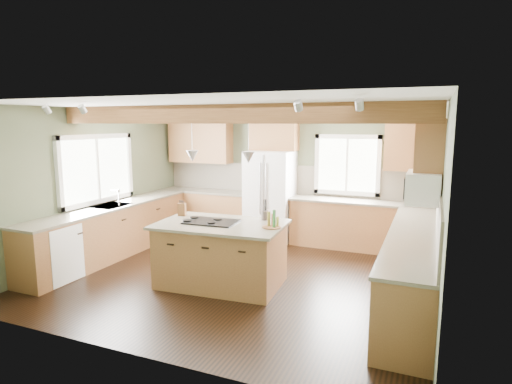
% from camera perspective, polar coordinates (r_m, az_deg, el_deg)
% --- Properties ---
extents(floor, '(5.60, 5.60, 0.00)m').
position_cam_1_polar(floor, '(6.78, -2.20, -11.09)').
color(floor, black).
rests_on(floor, ground).
extents(ceiling, '(5.60, 5.60, 0.00)m').
position_cam_1_polar(ceiling, '(6.36, -2.35, 11.45)').
color(ceiling, silver).
rests_on(ceiling, wall_back).
extents(wall_back, '(5.60, 0.00, 5.60)m').
position_cam_1_polar(wall_back, '(8.75, 4.62, 2.29)').
color(wall_back, '#48523A').
rests_on(wall_back, ground).
extents(wall_left, '(0.00, 5.00, 5.00)m').
position_cam_1_polar(wall_left, '(8.02, -20.74, 1.09)').
color(wall_left, '#48523A').
rests_on(wall_left, ground).
extents(wall_right, '(0.00, 5.00, 5.00)m').
position_cam_1_polar(wall_right, '(5.86, 23.43, -1.89)').
color(wall_right, '#48523A').
rests_on(wall_right, ground).
extents(ceiling_beam, '(5.55, 0.26, 0.26)m').
position_cam_1_polar(ceiling_beam, '(5.99, -4.02, 10.33)').
color(ceiling_beam, '#542F18').
rests_on(ceiling_beam, ceiling).
extents(soffit_trim, '(5.55, 0.20, 0.10)m').
position_cam_1_polar(soffit_trim, '(8.60, 4.52, 10.45)').
color(soffit_trim, '#542F18').
rests_on(soffit_trim, ceiling).
extents(backsplash_back, '(5.58, 0.03, 0.58)m').
position_cam_1_polar(backsplash_back, '(8.75, 4.59, 1.70)').
color(backsplash_back, brown).
rests_on(backsplash_back, wall_back).
extents(backsplash_right, '(0.03, 3.70, 0.58)m').
position_cam_1_polar(backsplash_right, '(5.93, 23.22, -2.65)').
color(backsplash_right, brown).
rests_on(backsplash_right, wall_right).
extents(base_cab_back_left, '(2.02, 0.60, 0.88)m').
position_cam_1_polar(base_cab_back_left, '(9.33, -6.55, -2.66)').
color(base_cab_back_left, brown).
rests_on(base_cab_back_left, floor).
extents(counter_back_left, '(2.06, 0.64, 0.04)m').
position_cam_1_polar(counter_back_left, '(9.25, -6.60, 0.13)').
color(counter_back_left, '#433B31').
rests_on(counter_back_left, base_cab_back_left).
extents(base_cab_back_right, '(2.62, 0.60, 0.88)m').
position_cam_1_polar(base_cab_back_right, '(8.28, 13.77, -4.40)').
color(base_cab_back_right, brown).
rests_on(base_cab_back_right, floor).
extents(counter_back_right, '(2.66, 0.64, 0.04)m').
position_cam_1_polar(counter_back_right, '(8.18, 13.90, -1.27)').
color(counter_back_right, '#433B31').
rests_on(counter_back_right, base_cab_back_right).
extents(base_cab_left, '(0.60, 3.70, 0.88)m').
position_cam_1_polar(base_cab_left, '(8.02, -18.58, -5.06)').
color(base_cab_left, brown).
rests_on(base_cab_left, floor).
extents(counter_left, '(0.64, 3.74, 0.04)m').
position_cam_1_polar(counter_left, '(7.92, -18.75, -1.84)').
color(counter_left, '#433B31').
rests_on(counter_left, base_cab_left).
extents(base_cab_right, '(0.60, 3.70, 0.88)m').
position_cam_1_polar(base_cab_right, '(6.13, 20.06, -9.55)').
color(base_cab_right, brown).
rests_on(base_cab_right, floor).
extents(counter_right, '(0.64, 3.74, 0.04)m').
position_cam_1_polar(counter_right, '(6.00, 20.30, -5.38)').
color(counter_right, '#433B31').
rests_on(counter_right, base_cab_right).
extents(upper_cab_back_left, '(1.40, 0.35, 0.90)m').
position_cam_1_polar(upper_cab_back_left, '(9.35, -7.42, 6.69)').
color(upper_cab_back_left, brown).
rests_on(upper_cab_back_left, wall_back).
extents(upper_cab_over_fridge, '(0.96, 0.35, 0.70)m').
position_cam_1_polar(upper_cab_over_fridge, '(8.62, 2.42, 7.88)').
color(upper_cab_over_fridge, brown).
rests_on(upper_cab_over_fridge, wall_back).
extents(upper_cab_right, '(0.35, 2.20, 0.90)m').
position_cam_1_polar(upper_cab_right, '(6.68, 22.20, 5.09)').
color(upper_cab_right, brown).
rests_on(upper_cab_right, wall_right).
extents(upper_cab_back_corner, '(0.90, 0.35, 0.90)m').
position_cam_1_polar(upper_cab_back_corner, '(8.11, 20.01, 5.83)').
color(upper_cab_back_corner, brown).
rests_on(upper_cab_back_corner, wall_back).
extents(window_left, '(0.04, 1.60, 1.05)m').
position_cam_1_polar(window_left, '(8.01, -20.50, 2.90)').
color(window_left, white).
rests_on(window_left, wall_left).
extents(window_back, '(1.10, 0.04, 1.00)m').
position_cam_1_polar(window_back, '(8.42, 12.08, 3.56)').
color(window_back, white).
rests_on(window_back, wall_back).
extents(sink, '(0.50, 0.65, 0.03)m').
position_cam_1_polar(sink, '(7.92, -18.75, -1.80)').
color(sink, '#262628').
rests_on(sink, counter_left).
extents(faucet, '(0.02, 0.02, 0.28)m').
position_cam_1_polar(faucet, '(7.78, -17.81, -0.86)').
color(faucet, '#B2B2B7').
rests_on(faucet, sink).
extents(dishwasher, '(0.60, 0.60, 0.84)m').
position_cam_1_polar(dishwasher, '(7.13, -25.43, -7.35)').
color(dishwasher, white).
rests_on(dishwasher, floor).
extents(oven, '(0.60, 0.72, 0.84)m').
position_cam_1_polar(oven, '(4.91, 19.18, -14.36)').
color(oven, white).
rests_on(oven, floor).
extents(microwave, '(0.40, 0.70, 0.38)m').
position_cam_1_polar(microwave, '(5.77, 21.41, 0.59)').
color(microwave, white).
rests_on(microwave, wall_right).
extents(pendant_left, '(0.18, 0.18, 0.16)m').
position_cam_1_polar(pendant_left, '(6.24, -8.49, 4.78)').
color(pendant_left, '#B2B2B7').
rests_on(pendant_left, ceiling).
extents(pendant_right, '(0.18, 0.18, 0.16)m').
position_cam_1_polar(pendant_right, '(5.90, -1.01, 4.63)').
color(pendant_right, '#B2B2B7').
rests_on(pendant_right, ceiling).
extents(refrigerator, '(0.90, 0.74, 1.80)m').
position_cam_1_polar(refrigerator, '(8.55, 1.89, -0.55)').
color(refrigerator, white).
rests_on(refrigerator, floor).
extents(island, '(1.79, 1.17, 0.88)m').
position_cam_1_polar(island, '(6.33, -4.67, -8.39)').
color(island, brown).
rests_on(island, floor).
extents(island_top, '(1.91, 1.29, 0.04)m').
position_cam_1_polar(island_top, '(6.21, -4.73, -4.34)').
color(island_top, '#433B31').
rests_on(island_top, island).
extents(cooktop, '(0.78, 0.55, 0.02)m').
position_cam_1_polar(cooktop, '(6.26, -5.94, -3.97)').
color(cooktop, black).
rests_on(cooktop, island_top).
extents(knife_block, '(0.14, 0.11, 0.20)m').
position_cam_1_polar(knife_block, '(6.76, -9.85, -2.30)').
color(knife_block, brown).
rests_on(knife_block, island_top).
extents(utensil_crock, '(0.14, 0.14, 0.14)m').
position_cam_1_polar(utensil_crock, '(6.37, 1.20, -3.12)').
color(utensil_crock, '#3D3630').
rests_on(utensil_crock, island_top).
extents(bottle_tray, '(0.31, 0.31, 0.24)m').
position_cam_1_polar(bottle_tray, '(5.90, 2.10, -3.62)').
color(bottle_tray, brown).
rests_on(bottle_tray, island_top).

